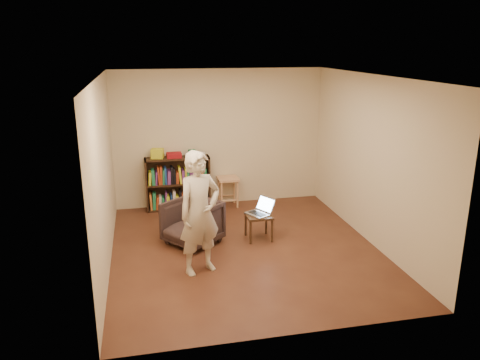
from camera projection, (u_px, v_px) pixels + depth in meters
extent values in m
plane|color=#411F15|center=(245.00, 249.00, 7.18)|extent=(4.50, 4.50, 0.00)
plane|color=white|center=(246.00, 77.00, 6.45)|extent=(4.50, 4.50, 0.00)
plane|color=beige|center=(219.00, 138.00, 8.93)|extent=(4.00, 0.00, 4.00)
plane|color=beige|center=(104.00, 175.00, 6.41)|extent=(0.00, 4.50, 4.50)
plane|color=beige|center=(371.00, 161.00, 7.22)|extent=(0.00, 4.50, 4.50)
cube|color=black|center=(147.00, 185.00, 8.71)|extent=(0.03, 0.30, 1.00)
cube|color=black|center=(209.00, 181.00, 8.95)|extent=(0.03, 0.30, 1.00)
cube|color=black|center=(177.00, 181.00, 8.96)|extent=(1.20, 0.02, 1.00)
cube|color=black|center=(179.00, 207.00, 8.96)|extent=(1.20, 0.30, 0.03)
cube|color=black|center=(178.00, 183.00, 8.83)|extent=(1.14, 0.30, 0.03)
cube|color=black|center=(177.00, 158.00, 8.69)|extent=(1.20, 0.30, 0.03)
cube|color=yellow|center=(157.00, 153.00, 8.61)|extent=(0.25, 0.21, 0.18)
cube|color=maroon|center=(174.00, 155.00, 8.67)|extent=(0.28, 0.21, 0.09)
cube|color=#1F7448|center=(192.00, 154.00, 8.71)|extent=(0.14, 0.14, 0.13)
cube|color=silver|center=(202.00, 154.00, 8.78)|extent=(0.10, 0.10, 0.07)
cube|color=tan|center=(228.00, 179.00, 8.96)|extent=(0.39, 0.39, 0.04)
cylinder|color=tan|center=(222.00, 196.00, 8.86)|extent=(0.04, 0.04, 0.53)
cylinder|color=tan|center=(237.00, 195.00, 8.93)|extent=(0.04, 0.04, 0.53)
cylinder|color=tan|center=(219.00, 191.00, 9.15)|extent=(0.04, 0.04, 0.53)
cylinder|color=tan|center=(234.00, 190.00, 9.22)|extent=(0.04, 0.04, 0.53)
imported|color=#332422|center=(192.00, 223.00, 7.31)|extent=(1.06, 1.06, 0.69)
cube|color=black|center=(259.00, 216.00, 7.46)|extent=(0.40, 0.40, 0.04)
cylinder|color=black|center=(251.00, 233.00, 7.32)|extent=(0.04, 0.04, 0.38)
cylinder|color=black|center=(272.00, 231.00, 7.39)|extent=(0.04, 0.04, 0.38)
cylinder|color=black|center=(246.00, 225.00, 7.65)|extent=(0.04, 0.04, 0.38)
cylinder|color=black|center=(266.00, 223.00, 7.72)|extent=(0.04, 0.04, 0.38)
cube|color=#AAA9AE|center=(257.00, 214.00, 7.46)|extent=(0.40, 0.44, 0.02)
cube|color=black|center=(257.00, 213.00, 7.46)|extent=(0.27, 0.34, 0.00)
cube|color=#AAA9AE|center=(266.00, 204.00, 7.54)|extent=(0.28, 0.37, 0.23)
cube|color=#B6D9FF|center=(266.00, 204.00, 7.54)|extent=(0.23, 0.32, 0.19)
imported|color=beige|center=(200.00, 213.00, 6.27)|extent=(0.73, 0.63, 1.71)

